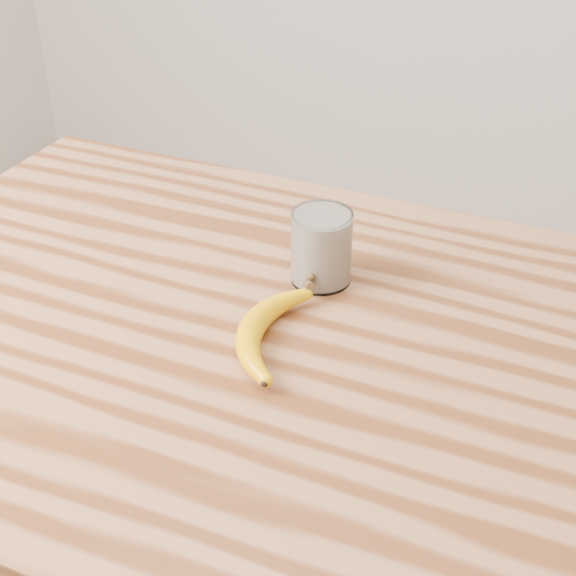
% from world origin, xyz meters
% --- Properties ---
extents(table, '(1.20, 0.80, 0.90)m').
position_xyz_m(table, '(0.00, 0.00, 0.77)').
color(table, '#98653D').
rests_on(table, ground).
extents(smoothie_glass, '(0.08, 0.08, 0.10)m').
position_xyz_m(smoothie_glass, '(0.01, 0.14, 0.95)').
color(smoothie_glass, white).
rests_on(smoothie_glass, table).
extents(banana, '(0.13, 0.27, 0.03)m').
position_xyz_m(banana, '(-0.02, -0.02, 0.92)').
color(banana, '#E2A100').
rests_on(banana, table).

